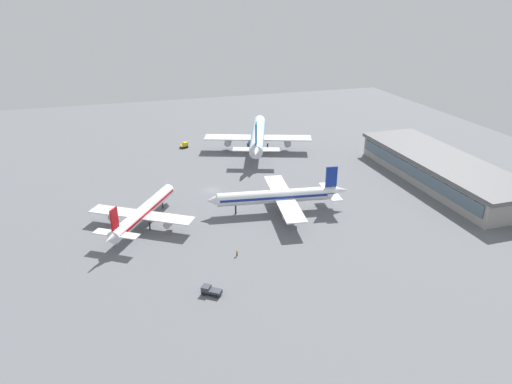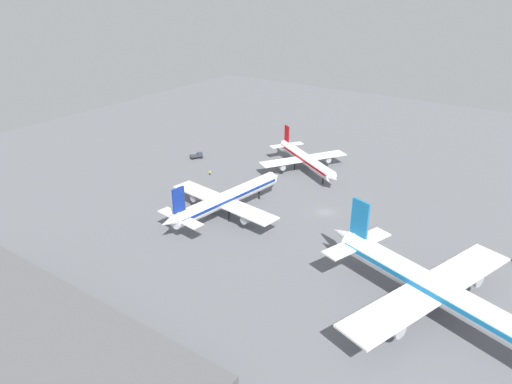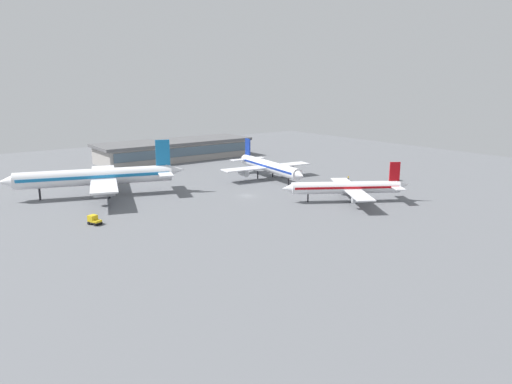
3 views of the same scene
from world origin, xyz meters
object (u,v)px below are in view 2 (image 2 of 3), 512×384
object	(u,v)px
airplane_at_gate	(305,159)
airplane_taxiing	(226,198)
ground_crew_worker	(210,173)
pushback_tractor	(197,156)
airplane_distant	(440,291)

from	to	relation	value
airplane_at_gate	airplane_taxiing	distance (m)	39.93
airplane_at_gate	ground_crew_worker	bearing A→B (deg)	-105.95
airplane_at_gate	pushback_tractor	distance (m)	39.45
airplane_at_gate	pushback_tractor	size ratio (longest dim) A/B	7.24
airplane_at_gate	pushback_tractor	xyz separation A→B (m)	(-37.65, -11.33, -3.27)
pushback_tractor	ground_crew_worker	size ratio (longest dim) A/B	2.81
airplane_taxiing	ground_crew_worker	world-z (taller)	airplane_taxiing
pushback_tractor	ground_crew_worker	world-z (taller)	pushback_tractor
airplane_taxiing	airplane_at_gate	bearing A→B (deg)	4.65
airplane_taxiing	airplane_distant	size ratio (longest dim) A/B	0.81
pushback_tractor	ground_crew_worker	bearing A→B (deg)	-89.23
pushback_tractor	airplane_taxiing	bearing A→B (deg)	-93.24
airplane_taxiing	airplane_distant	world-z (taller)	airplane_distant
airplane_at_gate	ground_crew_worker	world-z (taller)	airplane_at_gate
airplane_taxiing	airplane_distant	xyz separation A→B (m)	(58.44, -11.30, 1.29)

